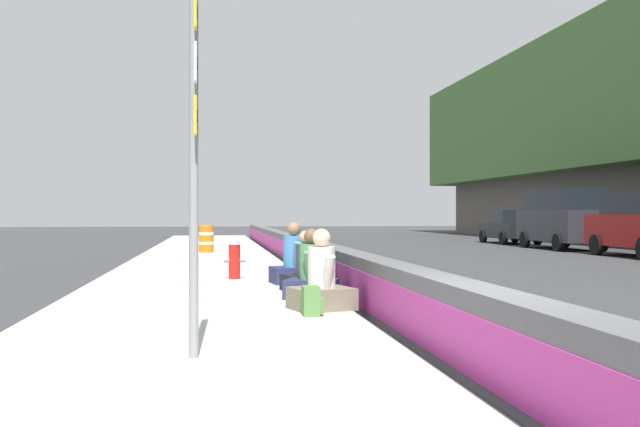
% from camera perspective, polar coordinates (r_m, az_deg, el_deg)
% --- Properties ---
extents(ground_plane, '(160.00, 160.00, 0.00)m').
position_cam_1_polar(ground_plane, '(6.92, 12.51, -12.67)').
color(ground_plane, '#353538').
rests_on(ground_plane, ground).
extents(sidewalk_strip, '(80.00, 4.40, 0.14)m').
position_cam_1_polar(sidewalk_strip, '(6.48, -10.56, -12.92)').
color(sidewalk_strip, '#B5B2A8').
rests_on(sidewalk_strip, ground_plane).
extents(jersey_barrier, '(76.00, 0.45, 0.85)m').
position_cam_1_polar(jersey_barrier, '(6.84, 12.48, -9.21)').
color(jersey_barrier, '#545456').
rests_on(jersey_barrier, ground_plane).
extents(route_sign_post, '(0.44, 0.09, 3.60)m').
position_cam_1_polar(route_sign_post, '(7.10, -9.80, 5.77)').
color(route_sign_post, gray).
rests_on(route_sign_post, sidewalk_strip).
extents(fire_hydrant, '(0.26, 0.46, 0.88)m').
position_cam_1_polar(fire_hydrant, '(15.51, -6.70, -3.44)').
color(fire_hydrant, red).
rests_on(fire_hydrant, sidewalk_strip).
extents(seated_person_foreground, '(0.91, 1.00, 1.16)m').
position_cam_1_polar(seated_person_foreground, '(10.53, 0.12, -5.54)').
color(seated_person_foreground, '#706651').
rests_on(seated_person_foreground, sidewalk_strip).
extents(seated_person_middle, '(0.92, 1.00, 1.14)m').
position_cam_1_polar(seated_person_middle, '(11.92, -0.67, -4.93)').
color(seated_person_middle, '#23284C').
rests_on(seated_person_middle, sidewalk_strip).
extents(seated_person_rear, '(0.83, 0.91, 1.08)m').
position_cam_1_polar(seated_person_rear, '(13.05, -1.11, -4.59)').
color(seated_person_rear, black).
rests_on(seated_person_rear, sidewalk_strip).
extents(seated_person_far, '(0.84, 0.96, 1.21)m').
position_cam_1_polar(seated_person_far, '(14.45, -2.06, -3.97)').
color(seated_person_far, '#23284C').
rests_on(seated_person_far, sidewalk_strip).
extents(backpack, '(0.32, 0.28, 0.40)m').
position_cam_1_polar(backpack, '(9.89, -0.66, -6.88)').
color(backpack, '#4C7A3D').
rests_on(backpack, sidewalk_strip).
extents(construction_barrel, '(0.54, 0.54, 0.95)m').
position_cam_1_polar(construction_barrel, '(26.15, -8.88, -1.97)').
color(construction_barrel, orange).
rests_on(construction_barrel, sidewalk_strip).
extents(parked_car_midline, '(5.13, 2.17, 2.56)m').
position_cam_1_polar(parked_car_midline, '(32.46, 18.40, -0.29)').
color(parked_car_midline, '#28282D').
rests_on(parked_car_midline, ground_plane).
extents(parked_car_far, '(4.55, 2.05, 1.71)m').
position_cam_1_polar(parked_car_far, '(37.84, 14.60, -1.00)').
color(parked_car_far, black).
rests_on(parked_car_far, ground_plane).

